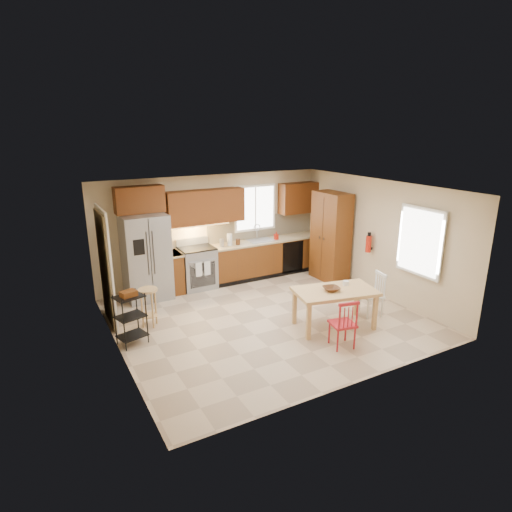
{
  "coord_description": "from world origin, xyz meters",
  "views": [
    {
      "loc": [
        -3.81,
        -6.5,
        3.55
      ],
      "look_at": [
        -0.02,
        0.4,
        1.15
      ],
      "focal_mm": 30.0,
      "sensor_mm": 36.0,
      "label": 1
    }
  ],
  "objects": [
    {
      "name": "bar_stool",
      "position": [
        -2.05,
        0.77,
        0.36
      ],
      "size": [
        0.47,
        0.47,
        0.73
      ],
      "primitive_type": null,
      "rotation": [
        0.0,
        0.0,
        0.42
      ],
      "color": "tan",
      "rests_on": "floor"
    },
    {
      "name": "canister_steel",
      "position": [
        0.05,
        2.15,
        0.99
      ],
      "size": [
        0.11,
        0.11,
        0.18
      ],
      "primitive_type": "cylinder",
      "color": "gray",
      "rests_on": "base_cabinet_run"
    },
    {
      "name": "wall_back",
      "position": [
        0.0,
        2.5,
        1.25
      ],
      "size": [
        5.5,
        0.02,
        2.5
      ],
      "primitive_type": "cube",
      "color": "#CCB793",
      "rests_on": "ground"
    },
    {
      "name": "soap_bottle",
      "position": [
        1.48,
        2.1,
        1.0
      ],
      "size": [
        0.09,
        0.09,
        0.19
      ],
      "primitive_type": "imported",
      "color": "#AA1A0B",
      "rests_on": "base_cabinet_run"
    },
    {
      "name": "paper_towel",
      "position": [
        0.25,
        2.15,
        1.04
      ],
      "size": [
        0.12,
        0.12,
        0.28
      ],
      "primitive_type": "cylinder",
      "color": "silver",
      "rests_on": "base_cabinet_run"
    },
    {
      "name": "range_stove",
      "position": [
        -0.55,
        2.19,
        0.46
      ],
      "size": [
        0.76,
        0.63,
        0.92
      ],
      "primitive_type": "cube",
      "color": "gray",
      "rests_on": "floor"
    },
    {
      "name": "ceiling",
      "position": [
        0.0,
        0.0,
        2.5
      ],
      "size": [
        5.5,
        5.0,
        0.02
      ],
      "primitive_type": "cube",
      "color": "silver",
      "rests_on": "ground"
    },
    {
      "name": "table_jar",
      "position": [
        1.22,
        -0.8,
        0.74
      ],
      "size": [
        0.12,
        0.12,
        0.12
      ],
      "primitive_type": "cylinder",
      "rotation": [
        0.0,
        0.0,
        -0.21
      ],
      "color": "silver",
      "rests_on": "dining_table"
    },
    {
      "name": "dining_table",
      "position": [
        0.9,
        -0.89,
        0.35
      ],
      "size": [
        1.59,
        1.1,
        0.71
      ],
      "primitive_type": null,
      "rotation": [
        0.0,
        0.0,
        -0.21
      ],
      "color": "tan",
      "rests_on": "floor"
    },
    {
      "name": "wall_left",
      "position": [
        -2.75,
        0.0,
        1.25
      ],
      "size": [
        0.02,
        5.0,
        2.5
      ],
      "primitive_type": "cube",
      "color": "#CCB793",
      "rests_on": "ground"
    },
    {
      "name": "refrigerator",
      "position": [
        -1.7,
        2.12,
        0.91
      ],
      "size": [
        0.92,
        0.75,
        1.82
      ],
      "primitive_type": "cube",
      "color": "gray",
      "rests_on": "floor"
    },
    {
      "name": "floor",
      "position": [
        0.0,
        0.0,
        0.0
      ],
      "size": [
        5.5,
        5.5,
        0.0
      ],
      "primitive_type": "plane",
      "color": "tan",
      "rests_on": "ground"
    },
    {
      "name": "table_bowl",
      "position": [
        0.81,
        -0.89,
        0.72
      ],
      "size": [
        0.35,
        0.35,
        0.07
      ],
      "primitive_type": "imported",
      "rotation": [
        0.0,
        0.0,
        -0.21
      ],
      "color": "#512D15",
      "rests_on": "dining_table"
    },
    {
      "name": "fire_extinguisher",
      "position": [
        2.63,
        0.15,
        1.1
      ],
      "size": [
        0.12,
        0.12,
        0.36
      ],
      "primitive_type": "cylinder",
      "color": "#AA1A0B",
      "rests_on": "wall_right"
    },
    {
      "name": "upper_left_block",
      "position": [
        -0.25,
        2.33,
        1.83
      ],
      "size": [
        1.8,
        0.35,
        0.75
      ],
      "primitive_type": "cube",
      "color": "#5C280F",
      "rests_on": "wall_back"
    },
    {
      "name": "upper_right_block",
      "position": [
        2.25,
        2.33,
        1.83
      ],
      "size": [
        1.0,
        0.35,
        0.75
      ],
      "primitive_type": "cube",
      "color": "#5C280F",
      "rests_on": "wall_back"
    },
    {
      "name": "chair_red",
      "position": [
        0.55,
        -1.54,
        0.43
      ],
      "size": [
        0.47,
        0.47,
        0.85
      ],
      "primitive_type": null,
      "rotation": [
        0.0,
        0.0,
        -0.21
      ],
      "color": "maroon",
      "rests_on": "floor"
    },
    {
      "name": "utility_cart",
      "position": [
        -2.5,
        0.24,
        0.45
      ],
      "size": [
        0.53,
        0.46,
        0.91
      ],
      "primitive_type": null,
      "rotation": [
        0.0,
        0.0,
        0.27
      ],
      "color": "black",
      "rests_on": "floor"
    },
    {
      "name": "backsplash",
      "position": [
        1.29,
        2.48,
        1.18
      ],
      "size": [
        2.92,
        0.03,
        0.55
      ],
      "primitive_type": "cube",
      "color": "beige",
      "rests_on": "wall_back"
    },
    {
      "name": "canister_wood",
      "position": [
        0.45,
        2.12,
        0.97
      ],
      "size": [
        0.1,
        0.1,
        0.14
      ],
      "primitive_type": "cylinder",
      "color": "#512D15",
      "rests_on": "base_cabinet_run"
    },
    {
      "name": "wall_right",
      "position": [
        2.75,
        0.0,
        1.25
      ],
      "size": [
        0.02,
        5.0,
        2.5
      ],
      "primitive_type": "cube",
      "color": "#CCB793",
      "rests_on": "ground"
    },
    {
      "name": "base_cabinet_run",
      "position": [
        1.29,
        2.2,
        0.45
      ],
      "size": [
        2.92,
        0.6,
        0.9
      ],
      "primitive_type": "cube",
      "color": "#5B2E10",
      "rests_on": "floor"
    },
    {
      "name": "window_back",
      "position": [
        1.1,
        2.48,
        1.65
      ],
      "size": [
        1.12,
        0.04,
        1.12
      ],
      "primitive_type": "cube",
      "color": "white",
      "rests_on": "wall_back"
    },
    {
      "name": "pantry",
      "position": [
        2.43,
        1.2,
        1.05
      ],
      "size": [
        0.5,
        0.95,
        2.1
      ],
      "primitive_type": "cube",
      "color": "#5B2E10",
      "rests_on": "floor"
    },
    {
      "name": "undercab_glow",
      "position": [
        -0.55,
        2.3,
        1.43
      ],
      "size": [
        1.6,
        0.3,
        0.01
      ],
      "primitive_type": "cube",
      "color": "#FFBF66",
      "rests_on": "wall_back"
    },
    {
      "name": "base_cabinet_narrow",
      "position": [
        -1.1,
        2.2,
        0.45
      ],
      "size": [
        0.3,
        0.6,
        0.9
      ],
      "primitive_type": "cube",
      "color": "#5B2E10",
      "rests_on": "floor"
    },
    {
      "name": "doorway",
      "position": [
        -2.67,
        1.3,
        1.05
      ],
      "size": [
        0.04,
        0.95,
        2.1
      ],
      "primitive_type": "cube",
      "color": "#8C7A59",
      "rests_on": "wall_left"
    },
    {
      "name": "wall_front",
      "position": [
        0.0,
        -2.5,
        1.25
      ],
      "size": [
        5.5,
        0.02,
        2.5
      ],
      "primitive_type": "cube",
      "color": "#CCB793",
      "rests_on": "ground"
    },
    {
      "name": "sink",
      "position": [
        1.1,
        2.2,
        0.86
      ],
      "size": [
        0.62,
        0.46,
        0.16
      ],
      "primitive_type": "cube",
      "color": "gray",
      "rests_on": "base_cabinet_run"
    },
    {
      "name": "upper_over_fridge",
      "position": [
        -1.7,
        2.33,
        2.1
      ],
      "size": [
        1.0,
        0.35,
        0.55
      ],
      "primitive_type": "cube",
      "color": "#5C280F",
      "rests_on": "wall_back"
    },
    {
      "name": "chair_white",
      "position": [
        1.85,
        -0.84,
        0.43
      ],
      "size": [
        0.47,
        0.47,
        0.85
      ],
      "primitive_type": null,
      "rotation": [
        0.0,
        0.0,
        1.36
      ],
      "color": "silver",
      "rests_on": "floor"
    },
    {
      "name": "window_right",
      "position": [
        2.68,
        -1.15,
        1.45
      ],
      "size": [
        0.04,
        1.02,
        1.32
      ],
      "primitive_type": "cube",
      "color": "white",
      "rests_on": "wall_right"
    },
    {
      "name": "dishwasher",
      "position": [
        1.85,
        1.91,
        0.45
      ],
      "size": [
        0.6,
        0.02,
        0.78
      ],
      "primitive_type": "cube",
      "color": "black",
      "rests_on": "floor"
    }
  ]
}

